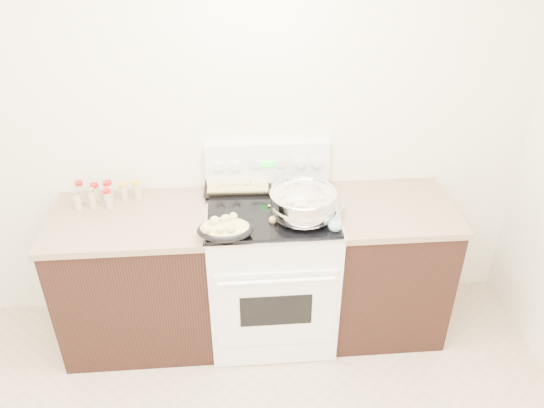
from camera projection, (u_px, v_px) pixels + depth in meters
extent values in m
cube|color=white|center=(208.00, 121.00, 3.16)|extent=(4.00, 0.05, 2.70)
cube|color=black|center=(139.00, 281.00, 3.31)|extent=(0.90, 0.64, 0.88)
cube|color=brown|center=(129.00, 219.00, 3.07)|extent=(0.93, 0.67, 0.04)
cube|color=black|center=(384.00, 268.00, 3.42)|extent=(0.70, 0.64, 0.88)
cube|color=brown|center=(392.00, 208.00, 3.18)|extent=(0.73, 0.67, 0.04)
cube|color=white|center=(271.00, 273.00, 3.35)|extent=(0.76, 0.66, 0.92)
cube|color=white|center=(276.00, 310.00, 3.06)|extent=(0.70, 0.01, 0.55)
cube|color=black|center=(276.00, 311.00, 3.06)|extent=(0.42, 0.01, 0.22)
cylinder|color=white|center=(277.00, 281.00, 2.90)|extent=(0.65, 0.02, 0.02)
cube|color=white|center=(276.00, 355.00, 3.26)|extent=(0.70, 0.01, 0.14)
cube|color=silver|center=(271.00, 210.00, 3.10)|extent=(0.78, 0.68, 0.01)
cube|color=black|center=(271.00, 209.00, 3.10)|extent=(0.74, 0.64, 0.01)
cube|color=white|center=(268.00, 163.00, 3.27)|extent=(0.76, 0.07, 0.28)
cylinder|color=white|center=(219.00, 167.00, 3.20)|extent=(0.06, 0.02, 0.06)
cylinder|color=white|center=(235.00, 166.00, 3.21)|extent=(0.06, 0.02, 0.06)
cylinder|color=white|center=(301.00, 164.00, 3.24)|extent=(0.06, 0.02, 0.06)
cylinder|color=white|center=(317.00, 163.00, 3.25)|extent=(0.06, 0.02, 0.06)
cube|color=#19E533|center=(268.00, 165.00, 3.23)|extent=(0.09, 0.00, 0.04)
cube|color=silver|center=(255.00, 165.00, 3.22)|extent=(0.05, 0.00, 0.05)
cube|color=silver|center=(281.00, 164.00, 3.23)|extent=(0.05, 0.00, 0.05)
ellipsoid|color=silver|center=(303.00, 207.00, 2.97)|extent=(0.43, 0.43, 0.22)
cylinder|color=silver|center=(303.00, 217.00, 3.00)|extent=(0.20, 0.20, 0.01)
torus|color=silver|center=(304.00, 193.00, 2.92)|extent=(0.38, 0.38, 0.02)
cylinder|color=silver|center=(303.00, 203.00, 2.95)|extent=(0.35, 0.35, 0.12)
cylinder|color=olive|center=(303.00, 195.00, 2.93)|extent=(0.33, 0.33, 0.00)
cube|color=#C0AA8D|center=(326.00, 193.00, 2.93)|extent=(0.04, 0.04, 0.03)
cube|color=#C0AA8D|center=(314.00, 191.00, 2.95)|extent=(0.04, 0.04, 0.03)
cube|color=#C0AA8D|center=(313.00, 186.00, 3.00)|extent=(0.04, 0.04, 0.03)
cube|color=#C0AA8D|center=(295.00, 191.00, 2.95)|extent=(0.04, 0.04, 0.03)
cube|color=#C0AA8D|center=(289.00, 192.00, 2.94)|extent=(0.04, 0.04, 0.03)
cube|color=#C0AA8D|center=(323.00, 199.00, 2.88)|extent=(0.03, 0.03, 0.02)
cube|color=#C0AA8D|center=(291.00, 203.00, 2.84)|extent=(0.05, 0.05, 0.03)
cube|color=#C0AA8D|center=(301.00, 201.00, 2.86)|extent=(0.03, 0.03, 0.02)
cube|color=#C0AA8D|center=(322.00, 199.00, 2.88)|extent=(0.04, 0.04, 0.03)
cube|color=#C0AA8D|center=(311.00, 198.00, 2.88)|extent=(0.03, 0.03, 0.03)
cube|color=#C0AA8D|center=(281.00, 197.00, 2.89)|extent=(0.04, 0.04, 0.03)
cube|color=#C0AA8D|center=(296.00, 206.00, 2.81)|extent=(0.03, 0.03, 0.03)
cube|color=#C0AA8D|center=(304.00, 207.00, 2.81)|extent=(0.04, 0.04, 0.02)
cube|color=#C0AA8D|center=(299.00, 207.00, 2.81)|extent=(0.04, 0.04, 0.03)
cube|color=#C0AA8D|center=(286.00, 185.00, 3.01)|extent=(0.04, 0.04, 0.03)
cube|color=#C0AA8D|center=(292.00, 184.00, 3.02)|extent=(0.04, 0.04, 0.03)
ellipsoid|color=black|center=(225.00, 230.00, 2.83)|extent=(0.31, 0.22, 0.08)
ellipsoid|color=#CFC36E|center=(225.00, 228.00, 2.82)|extent=(0.28, 0.20, 0.06)
sphere|color=#CFC36E|center=(215.00, 221.00, 2.81)|extent=(0.06, 0.06, 0.06)
sphere|color=#CFC36E|center=(220.00, 230.00, 2.75)|extent=(0.04, 0.04, 0.04)
sphere|color=#CFC36E|center=(225.00, 219.00, 2.83)|extent=(0.05, 0.05, 0.05)
sphere|color=#CFC36E|center=(206.00, 229.00, 2.76)|extent=(0.05, 0.05, 0.05)
sphere|color=#CFC36E|center=(227.00, 219.00, 2.84)|extent=(0.05, 0.05, 0.05)
sphere|color=#CFC36E|center=(233.00, 216.00, 2.86)|extent=(0.04, 0.04, 0.04)
sphere|color=#CFC36E|center=(215.00, 222.00, 2.82)|extent=(0.04, 0.04, 0.04)
sphere|color=#CFC36E|center=(231.00, 229.00, 2.76)|extent=(0.05, 0.05, 0.05)
cube|color=black|center=(238.00, 184.00, 3.31)|extent=(0.42, 0.30, 0.02)
cube|color=#CFC36E|center=(238.00, 182.00, 3.31)|extent=(0.38, 0.26, 0.02)
sphere|color=#CFC36E|center=(237.00, 176.00, 3.35)|extent=(0.05, 0.05, 0.05)
sphere|color=#CFC36E|center=(258.00, 175.00, 3.37)|extent=(0.05, 0.05, 0.05)
sphere|color=#CFC36E|center=(215.00, 180.00, 3.30)|extent=(0.04, 0.04, 0.04)
sphere|color=#CFC36E|center=(248.00, 181.00, 3.30)|extent=(0.04, 0.04, 0.04)
sphere|color=#CFC36E|center=(247.00, 184.00, 3.27)|extent=(0.04, 0.04, 0.04)
sphere|color=#CFC36E|center=(217.00, 186.00, 3.24)|extent=(0.03, 0.03, 0.03)
sphere|color=#CFC36E|center=(256.00, 174.00, 3.37)|extent=(0.05, 0.05, 0.05)
sphere|color=#CFC36E|center=(254.00, 174.00, 3.38)|extent=(0.03, 0.03, 0.03)
sphere|color=#CFC36E|center=(220.00, 184.00, 3.26)|extent=(0.04, 0.04, 0.04)
sphere|color=#CFC36E|center=(231.00, 185.00, 3.25)|extent=(0.03, 0.03, 0.03)
cylinder|color=tan|center=(285.00, 212.00, 3.04)|extent=(0.19, 0.19, 0.01)
sphere|color=tan|center=(273.00, 220.00, 2.96)|extent=(0.04, 0.04, 0.04)
sphere|color=#79A5B5|center=(335.00, 225.00, 2.89)|extent=(0.08, 0.08, 0.08)
cylinder|color=#79A5B5|center=(340.00, 211.00, 2.96)|extent=(0.12, 0.24, 0.07)
cylinder|color=#BFB28C|center=(81.00, 192.00, 3.19)|extent=(0.04, 0.04, 0.11)
cylinder|color=#B21414|center=(79.00, 183.00, 3.15)|extent=(0.05, 0.05, 0.02)
cylinder|color=#BFB28C|center=(96.00, 193.00, 3.19)|extent=(0.05, 0.05, 0.09)
cylinder|color=#B21414|center=(94.00, 185.00, 3.17)|extent=(0.05, 0.05, 0.02)
cylinder|color=#BFB28C|center=(109.00, 192.00, 3.19)|extent=(0.05, 0.05, 0.11)
cylinder|color=#B21414|center=(107.00, 183.00, 3.15)|extent=(0.05, 0.05, 0.02)
cylinder|color=#BFB28C|center=(124.00, 193.00, 3.20)|extent=(0.05, 0.05, 0.09)
cylinder|color=gold|center=(123.00, 185.00, 3.17)|extent=(0.05, 0.05, 0.02)
cylinder|color=#BFB28C|center=(137.00, 191.00, 3.20)|extent=(0.04, 0.04, 0.10)
cylinder|color=gold|center=(136.00, 182.00, 3.17)|extent=(0.05, 0.05, 0.02)
cylinder|color=#BFB28C|center=(77.00, 201.00, 3.10)|extent=(0.05, 0.05, 0.11)
cylinder|color=#B2B2B7|center=(75.00, 192.00, 3.07)|extent=(0.05, 0.05, 0.02)
cylinder|color=#BFB28C|center=(92.00, 200.00, 3.11)|extent=(0.04, 0.04, 0.11)
cylinder|color=#B2B2B7|center=(90.00, 190.00, 3.08)|extent=(0.04, 0.04, 0.02)
cylinder|color=#BFB28C|center=(108.00, 200.00, 3.12)|extent=(0.05, 0.05, 0.10)
cylinder|color=#B21414|center=(107.00, 191.00, 3.09)|extent=(0.05, 0.05, 0.02)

